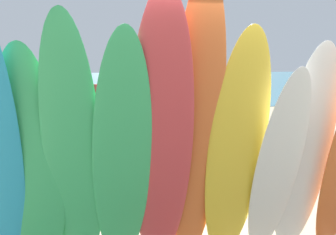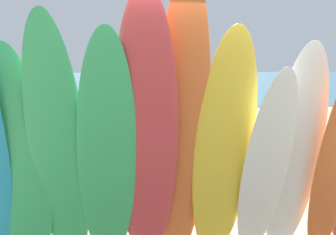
{
  "view_description": "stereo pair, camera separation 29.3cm",
  "coord_description": "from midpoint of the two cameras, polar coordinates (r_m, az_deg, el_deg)",
  "views": [
    {
      "loc": [
        -1.07,
        -4.31,
        2.07
      ],
      "look_at": [
        0.0,
        2.34,
        1.1
      ],
      "focal_mm": 44.88,
      "sensor_mm": 36.0,
      "label": 1
    },
    {
      "loc": [
        -0.78,
        -4.35,
        2.07
      ],
      "look_at": [
        0.0,
        2.34,
        1.1
      ],
      "focal_mm": 44.88,
      "sensor_mm": 36.0,
      "label": 2
    }
  ],
  "objects": [
    {
      "name": "surfboard_green_3",
      "position": [
        3.77,
        -8.49,
        -5.77
      ],
      "size": [
        0.56,
        0.93,
        2.34
      ],
      "primitive_type": "ellipsoid",
      "rotation": [
        0.35,
        0.0,
        0.03
      ],
      "color": "#38B266",
      "rests_on": "ground"
    },
    {
      "name": "ground",
      "position": [
        18.47,
        -6.23,
        1.71
      ],
      "size": [
        60.0,
        60.0,
        0.0
      ],
      "primitive_type": "plane",
      "color": "beige"
    },
    {
      "name": "beachgoer_strolling",
      "position": [
        9.61,
        -9.16,
        1.57
      ],
      "size": [
        0.59,
        0.39,
        1.7
      ],
      "rotation": [
        0.0,
        0.0,
        2.68
      ],
      "color": "brown",
      "rests_on": "ground"
    },
    {
      "name": "beachgoer_by_water",
      "position": [
        11.72,
        2.74,
        2.26
      ],
      "size": [
        0.39,
        0.54,
        1.5
      ],
      "rotation": [
        0.0,
        0.0,
        1.26
      ],
      "color": "beige",
      "rests_on": "ground"
    },
    {
      "name": "ocean_water",
      "position": [
        36.81,
        -7.73,
        4.91
      ],
      "size": [
        60.0,
        40.0,
        0.02
      ],
      "primitive_type": "cube",
      "color": "teal",
      "rests_on": "ground"
    },
    {
      "name": "surfboard_green_2",
      "position": [
        3.8,
        -14.96,
        -4.89
      ],
      "size": [
        0.61,
        0.95,
        2.46
      ],
      "primitive_type": "ellipsoid",
      "rotation": [
        0.34,
        0.0,
        -0.1
      ],
      "color": "#38B266",
      "rests_on": "ground"
    },
    {
      "name": "surfboard_red_4",
      "position": [
        3.74,
        -3.22,
        -3.42
      ],
      "size": [
        0.64,
        1.05,
        2.64
      ],
      "primitive_type": "ellipsoid",
      "rotation": [
        0.34,
        0.0,
        -0.07
      ],
      "color": "#D13D42",
      "rests_on": "ground"
    },
    {
      "name": "surfboard_white_7",
      "position": [
        4.18,
        12.68,
        -6.82
      ],
      "size": [
        0.55,
        0.82,
        2.01
      ],
      "primitive_type": "ellipsoid",
      "rotation": [
        0.35,
        0.0,
        0.1
      ],
      "color": "white",
      "rests_on": "ground"
    },
    {
      "name": "beachgoer_midbeach",
      "position": [
        11.17,
        -8.92,
        2.46
      ],
      "size": [
        0.44,
        0.64,
        1.7
      ],
      "rotation": [
        0.0,
        0.0,
        1.67
      ],
      "color": "beige",
      "rests_on": "ground"
    },
    {
      "name": "beachgoer_photographing",
      "position": [
        10.46,
        5.23,
        1.72
      ],
      "size": [
        0.41,
        0.56,
        1.56
      ],
      "rotation": [
        0.0,
        0.0,
        1.92
      ],
      "color": "beige",
      "rests_on": "ground"
    },
    {
      "name": "surfboard_orange_5",
      "position": [
        3.82,
        1.67,
        -2.08
      ],
      "size": [
        0.52,
        0.92,
        2.79
      ],
      "primitive_type": "ellipsoid",
      "rotation": [
        0.3,
        0.0,
        -0.04
      ],
      "color": "orange",
      "rests_on": "ground"
    },
    {
      "name": "surfboard_rack",
      "position": [
        4.69,
        2.8,
        -11.1
      ],
      "size": [
        4.43,
        0.07,
        0.63
      ],
      "color": "brown",
      "rests_on": "ground"
    },
    {
      "name": "surfboard_white_8",
      "position": [
        4.34,
        16.23,
        -4.88
      ],
      "size": [
        0.58,
        0.69,
        2.23
      ],
      "primitive_type": "ellipsoid",
      "rotation": [
        0.27,
        0.0,
        0.03
      ],
      "color": "white",
      "rests_on": "ground"
    },
    {
      "name": "distant_boat",
      "position": [
        22.32,
        -8.3,
        3.1
      ],
      "size": [
        3.41,
        1.47,
        0.27
      ],
      "color": "silver",
      "rests_on": "ground"
    },
    {
      "name": "surfboard_green_1",
      "position": [
        3.97,
        -20.08,
        -6.38
      ],
      "size": [
        0.63,
        0.72,
        2.21
      ],
      "primitive_type": "ellipsoid",
      "rotation": [
        0.27,
        0.0,
        -0.08
      ],
      "color": "#38B266",
      "rests_on": "ground"
    },
    {
      "name": "surfboard_yellow_6",
      "position": [
        4.0,
        7.2,
        -4.75
      ],
      "size": [
        0.63,
        0.78,
        2.36
      ],
      "primitive_type": "ellipsoid",
      "rotation": [
        0.27,
        0.0,
        0.07
      ],
      "color": "yellow",
      "rests_on": "ground"
    }
  ]
}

